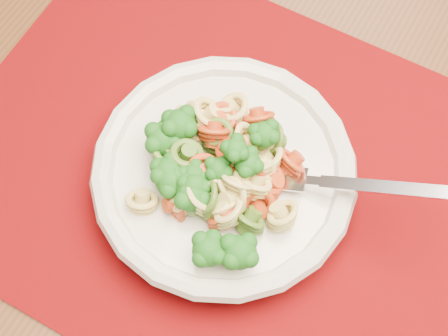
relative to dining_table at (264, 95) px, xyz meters
The scene contains 5 objects.
dining_table is the anchor object (origin of this frame).
placemat 0.18m from the dining_table, 78.83° to the right, with size 0.50×0.39×0.00m, color #620405.
pasta_bowl 0.21m from the dining_table, 76.34° to the right, with size 0.23×0.23×0.04m.
pasta_broccoli_heap 0.22m from the dining_table, 76.34° to the right, with size 0.20×0.20×0.06m, color #CDBB65, non-canonical shape.
fork 0.23m from the dining_table, 56.80° to the right, with size 0.19×0.02×0.01m, color silver, non-canonical shape.
Camera 1 is at (0.08, -0.58, 1.27)m, focal length 50.00 mm.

